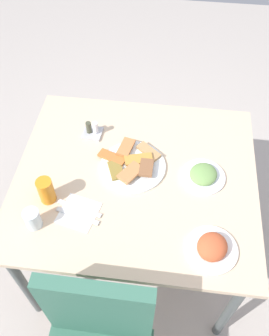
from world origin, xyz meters
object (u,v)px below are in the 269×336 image
object	(u,v)px
pide_platter	(132,164)
salad_plate_rice	(203,175)
soda_can	(46,191)
paper_napkin	(79,213)
condiment_caddy	(92,130)
dining_table	(136,185)
drinking_glass	(33,219)
salad_plate_greens	(212,248)
fork	(79,208)
spoon	(77,216)

from	to	relation	value
pide_platter	salad_plate_rice	xyz separation A→B (m)	(-0.32, 0.02, 0.00)
soda_can	paper_napkin	world-z (taller)	soda_can
condiment_caddy	dining_table	bearing A→B (deg)	136.36
paper_napkin	condiment_caddy	distance (m)	0.45
drinking_glass	salad_plate_greens	bearing A→B (deg)	177.91
salad_plate_rice	paper_napkin	xyz separation A→B (m)	(0.51, 0.25, -0.02)
salad_plate_rice	drinking_glass	world-z (taller)	drinking_glass
fork	spoon	xyz separation A→B (m)	(0.00, 0.04, 0.00)
drinking_glass	spoon	xyz separation A→B (m)	(-0.16, -0.06, -0.04)
pide_platter	spoon	distance (m)	0.35
salad_plate_rice	paper_napkin	bearing A→B (deg)	25.89
pide_platter	fork	distance (m)	0.32
salad_plate_rice	condiment_caddy	distance (m)	0.57
salad_plate_greens	paper_napkin	world-z (taller)	salad_plate_greens
salad_plate_greens	pide_platter	bearing A→B (deg)	-46.54
salad_plate_greens	fork	world-z (taller)	salad_plate_greens
soda_can	condiment_caddy	xyz separation A→B (m)	(-0.11, -0.39, -0.04)
soda_can	spoon	size ratio (longest dim) A/B	0.64
fork	spoon	distance (m)	0.04
paper_napkin	fork	world-z (taller)	fork
drinking_glass	fork	xyz separation A→B (m)	(-0.16, -0.09, -0.04)
soda_can	fork	bearing A→B (deg)	166.27
drinking_glass	paper_napkin	distance (m)	0.18
salad_plate_greens	condiment_caddy	distance (m)	0.79
pide_platter	soda_can	xyz separation A→B (m)	(0.33, 0.22, 0.05)
salad_plate_greens	drinking_glass	distance (m)	0.70
salad_plate_greens	paper_napkin	xyz separation A→B (m)	(0.54, -0.10, -0.02)
fork	spoon	size ratio (longest dim) A/B	1.04
pide_platter	paper_napkin	world-z (taller)	pide_platter
salad_plate_greens	dining_table	bearing A→B (deg)	-43.98
spoon	salad_plate_rice	bearing A→B (deg)	-137.29
dining_table	salad_plate_rice	world-z (taller)	salad_plate_rice
pide_platter	paper_napkin	size ratio (longest dim) A/B	2.11
dining_table	pide_platter	size ratio (longest dim) A/B	3.39
drinking_glass	paper_napkin	size ratio (longest dim) A/B	0.60
salad_plate_rice	pide_platter	bearing A→B (deg)	-4.40
salad_plate_rice	soda_can	bearing A→B (deg)	16.68
dining_table	salad_plate_greens	distance (m)	0.47
drinking_glass	paper_napkin	bearing A→B (deg)	-155.36
condiment_caddy	salad_plate_rice	bearing A→B (deg)	159.50
salad_plate_greens	soda_can	world-z (taller)	soda_can
salad_plate_greens	drinking_glass	size ratio (longest dim) A/B	2.28
dining_table	spoon	xyz separation A→B (m)	(0.21, 0.24, 0.08)
dining_table	salad_plate_rice	bearing A→B (deg)	-174.83
condiment_caddy	salad_plate_greens	bearing A→B (deg)	136.16
fork	spoon	world-z (taller)	same
spoon	drinking_glass	bearing A→B (deg)	34.37
salad_plate_greens	drinking_glass	xyz separation A→B (m)	(0.70, -0.03, 0.02)
salad_plate_rice	drinking_glass	bearing A→B (deg)	25.59
dining_table	paper_napkin	size ratio (longest dim) A/B	7.14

